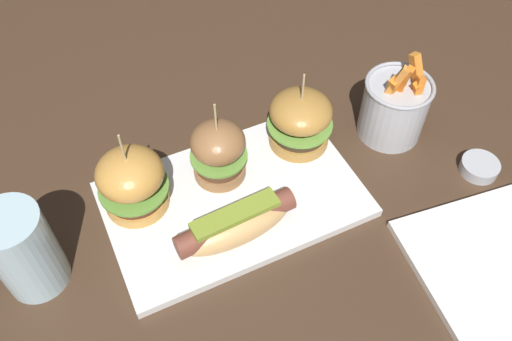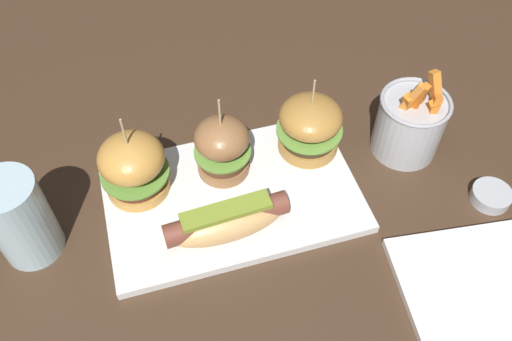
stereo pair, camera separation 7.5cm
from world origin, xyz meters
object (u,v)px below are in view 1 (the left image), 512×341
at_px(slider_center, 218,152).
at_px(sauce_ramekin, 480,167).
at_px(fries_bucket, 395,107).
at_px(hot_dog, 236,224).
at_px(water_glass, 23,250).
at_px(platter_main, 234,199).
at_px(slider_right, 300,120).
at_px(side_plate, 496,266).
at_px(slider_left, 132,181).

height_order(slider_center, sauce_ramekin, slider_center).
bearing_deg(sauce_ramekin, fries_bucket, 120.40).
height_order(hot_dog, water_glass, water_glass).
distance_m(hot_dog, sauce_ramekin, 0.39).
bearing_deg(platter_main, sauce_ramekin, -16.60).
distance_m(sauce_ramekin, water_glass, 0.65).
relative_size(slider_right, side_plate, 0.64).
height_order(fries_bucket, side_plate, fries_bucket).
relative_size(slider_right, water_glass, 1.01).
xyz_separation_m(slider_left, water_glass, (-0.15, -0.05, 0.00)).
bearing_deg(water_glass, side_plate, -24.39).
xyz_separation_m(platter_main, slider_left, (-0.13, 0.05, 0.06)).
bearing_deg(hot_dog, slider_center, 78.85).
relative_size(platter_main, hot_dog, 2.12).
xyz_separation_m(platter_main, hot_dog, (-0.02, -0.06, 0.03)).
bearing_deg(slider_left, water_glass, -162.29).
bearing_deg(hot_dog, side_plate, -32.74).
xyz_separation_m(side_plate, water_glass, (-0.55, 0.25, 0.06)).
relative_size(slider_center, sauce_ramekin, 2.45).
xyz_separation_m(platter_main, side_plate, (0.27, -0.25, -0.00)).
distance_m(slider_left, fries_bucket, 0.41).
xyz_separation_m(hot_dog, water_glass, (-0.26, 0.06, 0.03)).
distance_m(slider_center, side_plate, 0.41).
bearing_deg(platter_main, fries_bucket, 4.37).
height_order(platter_main, fries_bucket, fries_bucket).
xyz_separation_m(slider_center, sauce_ramekin, (0.36, -0.16, -0.05)).
relative_size(hot_dog, slider_right, 1.26).
height_order(hot_dog, side_plate, hot_dog).
relative_size(slider_right, sauce_ramekin, 2.36).
bearing_deg(hot_dog, platter_main, 69.59).
bearing_deg(side_plate, platter_main, 137.39).
xyz_separation_m(platter_main, sauce_ramekin, (0.36, -0.11, 0.00)).
bearing_deg(slider_right, platter_main, -158.06).
height_order(hot_dog, slider_left, slider_left).
xyz_separation_m(slider_center, water_glass, (-0.28, -0.05, 0.00)).
relative_size(platter_main, slider_center, 2.57).
bearing_deg(slider_left, slider_center, -0.21).
bearing_deg(sauce_ramekin, slider_right, 144.21).
distance_m(platter_main, slider_center, 0.07).
bearing_deg(hot_dog, sauce_ramekin, -6.99).
bearing_deg(slider_left, fries_bucket, -3.78).
bearing_deg(hot_dog, water_glass, 166.66).
distance_m(hot_dog, fries_bucket, 0.32).
distance_m(slider_right, water_glass, 0.42).
xyz_separation_m(slider_center, slider_right, (0.14, 0.01, -0.00)).
distance_m(platter_main, side_plate, 0.37).
bearing_deg(water_glass, slider_left, 17.71).
height_order(slider_left, sauce_ramekin, slider_left).
xyz_separation_m(sauce_ramekin, water_glass, (-0.64, 0.11, 0.06)).
height_order(slider_left, slider_right, slider_left).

